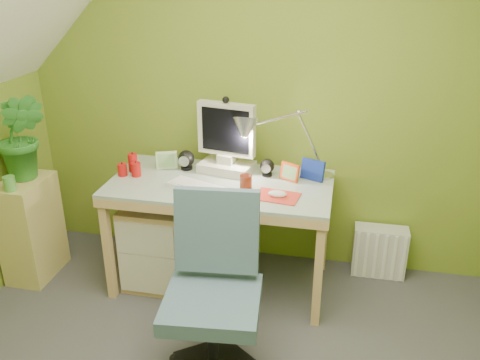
% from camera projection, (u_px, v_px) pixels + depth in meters
% --- Properties ---
extents(wall_back, '(3.20, 0.01, 2.40)m').
position_uv_depth(wall_back, '(259.00, 96.00, 3.34)').
color(wall_back, olive).
rests_on(wall_back, floor).
extents(desk, '(1.39, 0.70, 0.74)m').
position_uv_depth(desk, '(221.00, 234.00, 3.33)').
color(desk, tan).
rests_on(desk, floor).
extents(monitor, '(0.44, 0.30, 0.56)m').
position_uv_depth(monitor, '(226.00, 131.00, 3.23)').
color(monitor, beige).
rests_on(monitor, desk).
extents(speaker_left, '(0.11, 0.11, 0.13)m').
position_uv_depth(speaker_left, '(186.00, 160.00, 3.35)').
color(speaker_left, black).
rests_on(speaker_left, desk).
extents(speaker_right, '(0.10, 0.10, 0.11)m').
position_uv_depth(speaker_right, '(267.00, 168.00, 3.25)').
color(speaker_right, black).
rests_on(speaker_right, desk).
extents(keyboard, '(0.46, 0.29, 0.02)m').
position_uv_depth(keyboard, '(202.00, 188.00, 3.06)').
color(keyboard, silver).
rests_on(keyboard, desk).
extents(mousepad, '(0.27, 0.21, 0.01)m').
position_uv_depth(mousepad, '(277.00, 196.00, 2.98)').
color(mousepad, red).
rests_on(mousepad, desk).
extents(mouse, '(0.11, 0.08, 0.04)m').
position_uv_depth(mouse, '(277.00, 194.00, 2.97)').
color(mouse, silver).
rests_on(mouse, mousepad).
extents(amber_tumbler, '(0.09, 0.09, 0.09)m').
position_uv_depth(amber_tumbler, '(246.00, 183.00, 3.05)').
color(amber_tumbler, maroon).
rests_on(amber_tumbler, desk).
extents(candle_cluster, '(0.16, 0.14, 0.12)m').
position_uv_depth(candle_cluster, '(130.00, 165.00, 3.28)').
color(candle_cluster, red).
rests_on(candle_cluster, desk).
extents(photo_frame_red, '(0.12, 0.08, 0.11)m').
position_uv_depth(photo_frame_red, '(290.00, 172.00, 3.18)').
color(photo_frame_red, red).
rests_on(photo_frame_red, desk).
extents(photo_frame_blue, '(0.15, 0.08, 0.13)m').
position_uv_depth(photo_frame_blue, '(313.00, 170.00, 3.19)').
color(photo_frame_blue, navy).
rests_on(photo_frame_blue, desk).
extents(photo_frame_green, '(0.14, 0.07, 0.12)m').
position_uv_depth(photo_frame_green, '(167.00, 160.00, 3.36)').
color(photo_frame_green, '#97B67D').
rests_on(photo_frame_green, desk).
extents(desk_lamp, '(0.65, 0.39, 0.66)m').
position_uv_depth(desk_lamp, '(297.00, 128.00, 3.12)').
color(desk_lamp, silver).
rests_on(desk_lamp, desk).
extents(side_ledge, '(0.26, 0.40, 0.71)m').
position_uv_depth(side_ledge, '(31.00, 228.00, 3.43)').
color(side_ledge, tan).
rests_on(side_ledge, floor).
extents(potted_plant, '(0.36, 0.31, 0.57)m').
position_uv_depth(potted_plant, '(22.00, 137.00, 3.22)').
color(potted_plant, '#307C29').
rests_on(potted_plant, side_ledge).
extents(green_cup, '(0.07, 0.07, 0.09)m').
position_uv_depth(green_cup, '(10.00, 184.00, 3.14)').
color(green_cup, '#58A444').
rests_on(green_cup, side_ledge).
extents(task_chair, '(0.59, 0.59, 0.97)m').
position_uv_depth(task_chair, '(212.00, 301.00, 2.50)').
color(task_chair, '#445E70').
rests_on(task_chair, floor).
extents(radiator, '(0.36, 0.15, 0.36)m').
position_uv_depth(radiator, '(379.00, 251.00, 3.49)').
color(radiator, silver).
rests_on(radiator, floor).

